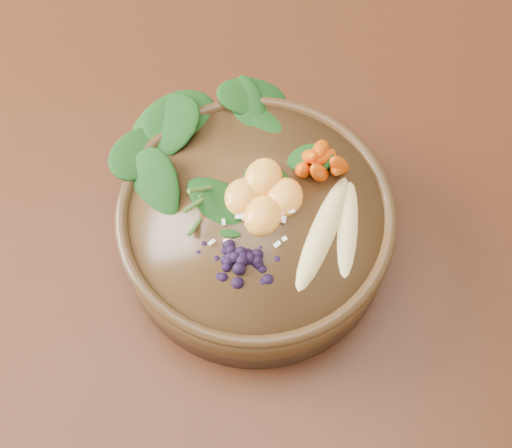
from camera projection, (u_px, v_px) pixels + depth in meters
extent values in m
plane|color=#381E0F|center=(143.00, 319.00, 1.55)|extent=(4.00, 4.00, 0.00)
cube|color=#421F0F|center=(61.00, 130.00, 0.90)|extent=(1.60, 0.90, 0.04)
cylinder|color=#422C15|center=(256.00, 228.00, 0.77)|extent=(0.30, 0.30, 0.08)
ellipsoid|color=#E0CC84|center=(349.00, 223.00, 0.71)|extent=(0.06, 0.15, 0.02)
ellipsoid|color=#E0CC84|center=(324.00, 225.00, 0.71)|extent=(0.03, 0.15, 0.02)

